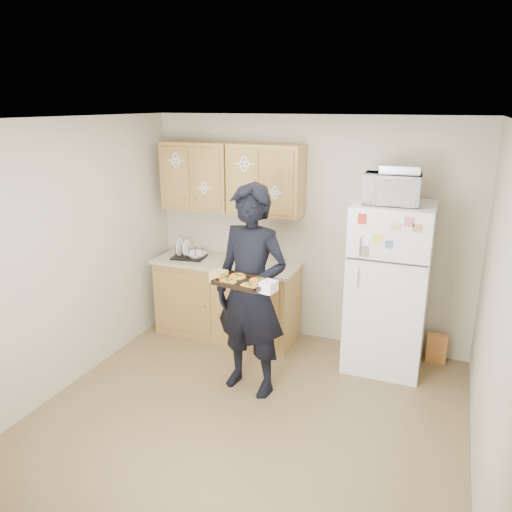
# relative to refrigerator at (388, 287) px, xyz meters

# --- Properties ---
(floor) EXTENTS (3.60, 3.60, 0.00)m
(floor) POSITION_rel_refrigerator_xyz_m (-0.95, -1.43, -0.85)
(floor) COLOR brown
(floor) RESTS_ON ground
(ceiling) EXTENTS (3.60, 3.60, 0.00)m
(ceiling) POSITION_rel_refrigerator_xyz_m (-0.95, -1.43, 1.65)
(ceiling) COLOR silver
(ceiling) RESTS_ON wall_back
(wall_back) EXTENTS (3.60, 0.04, 2.50)m
(wall_back) POSITION_rel_refrigerator_xyz_m (-0.95, 0.37, 0.40)
(wall_back) COLOR #BAB197
(wall_back) RESTS_ON floor
(wall_front) EXTENTS (3.60, 0.04, 2.50)m
(wall_front) POSITION_rel_refrigerator_xyz_m (-0.95, -3.23, 0.40)
(wall_front) COLOR #BAB197
(wall_front) RESTS_ON floor
(wall_left) EXTENTS (0.04, 3.60, 2.50)m
(wall_left) POSITION_rel_refrigerator_xyz_m (-2.75, -1.43, 0.40)
(wall_left) COLOR #BAB197
(wall_left) RESTS_ON floor
(wall_right) EXTENTS (0.04, 3.60, 2.50)m
(wall_right) POSITION_rel_refrigerator_xyz_m (0.85, -1.43, 0.40)
(wall_right) COLOR #BAB197
(wall_right) RESTS_ON floor
(refrigerator) EXTENTS (0.75, 0.70, 1.70)m
(refrigerator) POSITION_rel_refrigerator_xyz_m (0.00, 0.00, 0.00)
(refrigerator) COLOR white
(refrigerator) RESTS_ON floor
(base_cabinet) EXTENTS (1.60, 0.60, 0.86)m
(base_cabinet) POSITION_rel_refrigerator_xyz_m (-1.80, 0.05, -0.42)
(base_cabinet) COLOR brown
(base_cabinet) RESTS_ON floor
(countertop) EXTENTS (1.64, 0.64, 0.04)m
(countertop) POSITION_rel_refrigerator_xyz_m (-1.80, 0.05, 0.03)
(countertop) COLOR beige
(countertop) RESTS_ON base_cabinet
(upper_cab_left) EXTENTS (0.80, 0.33, 0.75)m
(upper_cab_left) POSITION_rel_refrigerator_xyz_m (-2.20, 0.18, 0.98)
(upper_cab_left) COLOR brown
(upper_cab_left) RESTS_ON wall_back
(upper_cab_right) EXTENTS (0.80, 0.33, 0.75)m
(upper_cab_right) POSITION_rel_refrigerator_xyz_m (-1.38, 0.18, 0.98)
(upper_cab_right) COLOR brown
(upper_cab_right) RESTS_ON wall_back
(cereal_box) EXTENTS (0.20, 0.07, 0.32)m
(cereal_box) POSITION_rel_refrigerator_xyz_m (0.52, 0.24, -0.69)
(cereal_box) COLOR #F2B055
(cereal_box) RESTS_ON floor
(person) EXTENTS (0.78, 0.58, 1.96)m
(person) POSITION_rel_refrigerator_xyz_m (-1.10, -0.93, 0.13)
(person) COLOR black
(person) RESTS_ON floor
(baking_tray) EXTENTS (0.48, 0.38, 0.04)m
(baking_tray) POSITION_rel_refrigerator_xyz_m (-1.05, -1.22, 0.33)
(baking_tray) COLOR black
(baking_tray) RESTS_ON person
(pizza_front_left) EXTENTS (0.14, 0.14, 0.02)m
(pizza_front_left) POSITION_rel_refrigerator_xyz_m (-1.16, -1.28, 0.34)
(pizza_front_left) COLOR #FFA520
(pizza_front_left) RESTS_ON baking_tray
(pizza_front_right) EXTENTS (0.14, 0.14, 0.02)m
(pizza_front_right) POSITION_rel_refrigerator_xyz_m (-0.96, -1.31, 0.34)
(pizza_front_right) COLOR #FFA520
(pizza_front_right) RESTS_ON baking_tray
(pizza_back_left) EXTENTS (0.14, 0.14, 0.02)m
(pizza_back_left) POSITION_rel_refrigerator_xyz_m (-1.14, -1.14, 0.34)
(pizza_back_left) COLOR #FFA520
(pizza_back_left) RESTS_ON baking_tray
(pizza_back_right) EXTENTS (0.14, 0.14, 0.02)m
(pizza_back_right) POSITION_rel_refrigerator_xyz_m (-0.94, -1.17, 0.34)
(pizza_back_right) COLOR #FFA520
(pizza_back_right) RESTS_ON baking_tray
(microwave) EXTENTS (0.53, 0.38, 0.29)m
(microwave) POSITION_rel_refrigerator_xyz_m (-0.04, -0.05, 0.99)
(microwave) COLOR white
(microwave) RESTS_ON refrigerator
(foil_pan) EXTENTS (0.36, 0.25, 0.08)m
(foil_pan) POSITION_rel_refrigerator_xyz_m (0.03, -0.02, 1.18)
(foil_pan) COLOR silver
(foil_pan) RESTS_ON microwave
(dish_rack) EXTENTS (0.40, 0.32, 0.15)m
(dish_rack) POSITION_rel_refrigerator_xyz_m (-2.25, -0.00, 0.12)
(dish_rack) COLOR black
(dish_rack) RESTS_ON countertop
(bowl) EXTENTS (0.29, 0.29, 0.06)m
(bowl) POSITION_rel_refrigerator_xyz_m (-2.16, -0.00, 0.10)
(bowl) COLOR white
(bowl) RESTS_ON dish_rack
(soap_bottle) EXTENTS (0.09, 0.09, 0.17)m
(soap_bottle) POSITION_rel_refrigerator_xyz_m (-1.41, -0.10, 0.13)
(soap_bottle) COLOR white
(soap_bottle) RESTS_ON countertop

